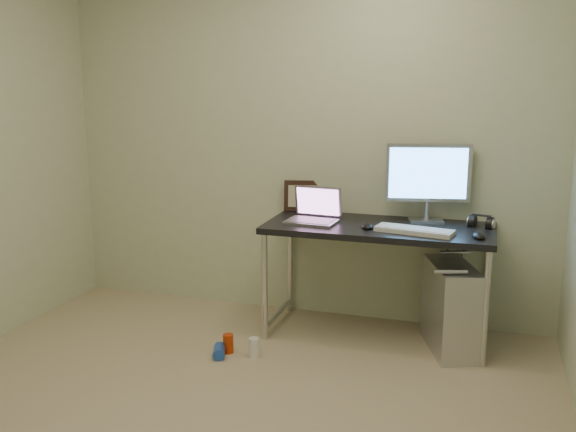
{
  "coord_description": "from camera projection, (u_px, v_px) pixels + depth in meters",
  "views": [
    {
      "loc": [
        1.25,
        -2.55,
        1.67
      ],
      "look_at": [
        0.1,
        1.08,
        0.85
      ],
      "focal_mm": 40.0,
      "sensor_mm": 36.0,
      "label": 1
    }
  ],
  "objects": [
    {
      "name": "floor",
      "position": [
        200.0,
        431.0,
        3.1
      ],
      "size": [
        3.5,
        3.5,
        0.0
      ],
      "primitive_type": "plane",
      "color": "tan",
      "rests_on": "ground"
    },
    {
      "name": "can_blue",
      "position": [
        219.0,
        351.0,
        3.92
      ],
      "size": [
        0.11,
        0.15,
        0.07
      ],
      "primitive_type": "cylinder",
      "rotation": [
        1.57,
        0.0,
        0.36
      ],
      "color": "blue",
      "rests_on": "ground"
    },
    {
      "name": "picture_frame",
      "position": [
        303.0,
        196.0,
        4.52
      ],
      "size": [
        0.28,
        0.14,
        0.22
      ],
      "primitive_type": "cube",
      "rotation": [
        -0.21,
        0.0,
        0.23
      ],
      "color": "black",
      "rests_on": "desk"
    },
    {
      "name": "mouse_right",
      "position": [
        479.0,
        235.0,
        3.76
      ],
      "size": [
        0.1,
        0.13,
        0.04
      ],
      "primitive_type": "ellipsoid",
      "rotation": [
        0.0,
        0.0,
        0.24
      ],
      "color": "black",
      "rests_on": "desk"
    },
    {
      "name": "monitor",
      "position": [
        428.0,
        177.0,
        4.14
      ],
      "size": [
        0.54,
        0.2,
        0.51
      ],
      "rotation": [
        0.0,
        0.0,
        0.22
      ],
      "color": "#A7A8AE",
      "rests_on": "desk"
    },
    {
      "name": "laptop",
      "position": [
        314.0,
        214.0,
        4.2
      ],
      "size": [
        0.34,
        0.29,
        0.22
      ],
      "rotation": [
        0.0,
        0.0,
        -0.09
      ],
      "color": "#A7A8AE",
      "rests_on": "desk"
    },
    {
      "name": "cable_b",
      "position": [
        460.0,
        277.0,
        4.26
      ],
      "size": [
        0.02,
        0.11,
        0.71
      ],
      "primitive_type": "cylinder",
      "rotation": [
        0.14,
        0.0,
        0.09
      ],
      "color": "black",
      "rests_on": "ground"
    },
    {
      "name": "keyboard",
      "position": [
        414.0,
        231.0,
        3.9
      ],
      "size": [
        0.49,
        0.24,
        0.03
      ],
      "primitive_type": "cube",
      "rotation": [
        0.0,
        0.0,
        -0.18
      ],
      "color": "silver",
      "rests_on": "desk"
    },
    {
      "name": "wall_back",
      "position": [
        302.0,
        140.0,
        4.47
      ],
      "size": [
        3.5,
        0.02,
        2.5
      ],
      "primitive_type": "cube",
      "color": "beige",
      "rests_on": "ground"
    },
    {
      "name": "can_red",
      "position": [
        228.0,
        344.0,
        3.98
      ],
      "size": [
        0.09,
        0.09,
        0.12
      ],
      "primitive_type": "cylinder",
      "rotation": [
        0.0,
        0.0,
        0.44
      ],
      "color": "red",
      "rests_on": "ground"
    },
    {
      "name": "tower_computer",
      "position": [
        450.0,
        307.0,
        3.98
      ],
      "size": [
        0.39,
        0.58,
        0.59
      ],
      "rotation": [
        0.0,
        0.0,
        0.34
      ],
      "color": "silver",
      "rests_on": "ground"
    },
    {
      "name": "webcam",
      "position": [
        333.0,
        202.0,
        4.46
      ],
      "size": [
        0.04,
        0.04,
        0.11
      ],
      "rotation": [
        0.0,
        0.0,
        -0.33
      ],
      "color": "silver",
      "rests_on": "desk"
    },
    {
      "name": "desk",
      "position": [
        378.0,
        238.0,
        4.12
      ],
      "size": [
        1.44,
        0.63,
        0.75
      ],
      "color": "black",
      "rests_on": "ground"
    },
    {
      "name": "can_white",
      "position": [
        254.0,
        347.0,
        3.92
      ],
      "size": [
        0.08,
        0.08,
        0.12
      ],
      "primitive_type": "cylinder",
      "rotation": [
        0.0,
        0.0,
        -0.24
      ],
      "color": "white",
      "rests_on": "ground"
    },
    {
      "name": "cable_a",
      "position": [
        447.0,
        272.0,
        4.3
      ],
      "size": [
        0.01,
        0.16,
        0.69
      ],
      "primitive_type": "cylinder",
      "rotation": [
        0.21,
        0.0,
        0.0
      ],
      "color": "black",
      "rests_on": "ground"
    },
    {
      "name": "mouse_left",
      "position": [
        368.0,
        225.0,
        4.01
      ],
      "size": [
        0.11,
        0.14,
        0.04
      ],
      "primitive_type": "ellipsoid",
      "rotation": [
        0.0,
        0.0,
        0.29
      ],
      "color": "black",
      "rests_on": "desk"
    },
    {
      "name": "headphones",
      "position": [
        481.0,
        223.0,
        4.04
      ],
      "size": [
        0.17,
        0.1,
        0.1
      ],
      "rotation": [
        0.0,
        0.0,
        -0.26
      ],
      "color": "black",
      "rests_on": "desk"
    }
  ]
}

